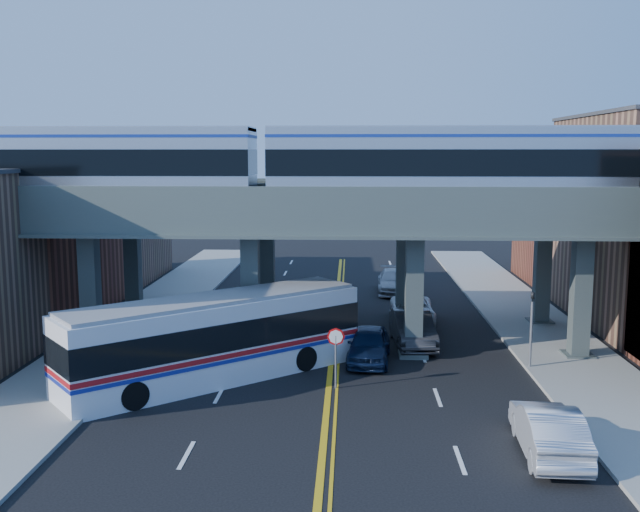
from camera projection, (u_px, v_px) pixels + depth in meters
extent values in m
plane|color=black|center=(326.00, 414.00, 27.35)|extent=(120.00, 120.00, 0.00)
cube|color=gray|center=(116.00, 340.00, 37.71)|extent=(5.00, 70.00, 0.16)
cube|color=gray|center=(555.00, 345.00, 36.74)|extent=(5.00, 70.00, 0.16)
cube|color=brown|center=(31.00, 226.00, 43.16)|extent=(8.00, 14.00, 11.00)
cube|color=#8E5F49|center=(105.00, 228.00, 56.23)|extent=(8.00, 10.00, 8.00)
cube|color=brown|center=(580.00, 224.00, 54.59)|extent=(8.00, 10.00, 9.00)
cube|color=#414C4B|center=(90.00, 294.00, 35.34)|extent=(0.85, 0.85, 6.00)
cube|color=#414C4B|center=(251.00, 295.00, 35.00)|extent=(0.85, 0.85, 6.00)
cube|color=#414C4B|center=(414.00, 296.00, 34.66)|extent=(0.85, 0.85, 6.00)
cube|color=#414C4B|center=(580.00, 298.00, 34.32)|extent=(0.85, 0.85, 6.00)
cube|color=#4F5A57|center=(332.00, 220.00, 34.30)|extent=(52.00, 3.60, 1.40)
cube|color=#414C4B|center=(133.00, 271.00, 42.26)|extent=(0.85, 0.85, 6.00)
cube|color=#414C4B|center=(267.00, 271.00, 41.92)|extent=(0.85, 0.85, 6.00)
cube|color=#414C4B|center=(403.00, 272.00, 41.58)|extent=(0.85, 0.85, 6.00)
cube|color=#414C4B|center=(542.00, 273.00, 41.24)|extent=(0.85, 0.85, 6.00)
cube|color=#4F5A57|center=(335.00, 209.00, 41.22)|extent=(52.00, 3.60, 1.40)
cube|color=black|center=(191.00, 203.00, 34.47)|extent=(2.43, 2.43, 0.28)
cube|color=#AFB1B9|center=(80.00, 163.00, 34.42)|extent=(16.82, 3.21, 3.54)
cube|color=black|center=(80.00, 160.00, 34.40)|extent=(16.84, 3.27, 1.22)
cube|color=black|center=(333.00, 203.00, 34.18)|extent=(2.43, 2.43, 0.28)
cube|color=black|center=(560.00, 204.00, 33.72)|extent=(2.43, 2.43, 0.28)
cube|color=#AFB1B9|center=(446.00, 163.00, 33.67)|extent=(16.82, 3.21, 3.54)
cube|color=black|center=(446.00, 160.00, 33.65)|extent=(16.84, 3.27, 1.22)
cylinder|color=slate|center=(336.00, 362.00, 30.14)|extent=(0.09, 0.09, 2.30)
cylinder|color=red|center=(336.00, 337.00, 29.98)|extent=(0.76, 0.04, 0.76)
cylinder|color=slate|center=(531.00, 336.00, 32.66)|extent=(0.12, 0.12, 3.20)
imported|color=black|center=(533.00, 292.00, 32.37)|extent=(0.15, 0.18, 0.90)
cube|color=white|center=(216.00, 340.00, 31.26)|extent=(12.46, 11.14, 3.56)
cube|color=black|center=(215.00, 330.00, 31.20)|extent=(12.53, 11.21, 1.20)
cube|color=#B21419|center=(216.00, 348.00, 31.31)|extent=(12.52, 11.20, 0.21)
cylinder|color=black|center=(120.00, 386.00, 28.78)|extent=(2.86, 3.10, 1.15)
cylinder|color=black|center=(288.00, 352.00, 33.76)|extent=(2.86, 3.10, 1.15)
imported|color=#0F1D3A|center=(369.00, 345.00, 34.08)|extent=(2.35, 4.98, 1.65)
imported|color=#2D2D2F|center=(413.00, 329.00, 36.87)|extent=(2.24, 5.50, 1.78)
imported|color=silver|center=(412.00, 310.00, 42.04)|extent=(2.59, 5.41, 1.49)
imported|color=#A5A4A9|center=(394.00, 281.00, 51.02)|extent=(2.45, 5.61, 1.61)
imported|color=silver|center=(549.00, 430.00, 23.57)|extent=(2.04, 5.20, 1.69)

